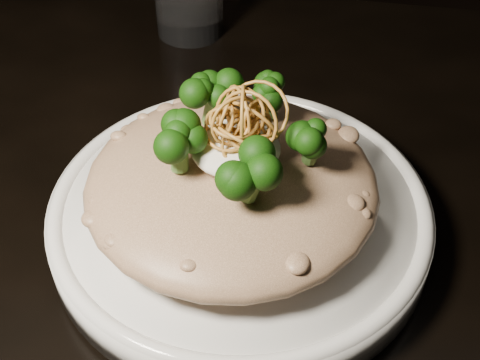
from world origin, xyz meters
name	(u,v)px	position (x,y,z in m)	size (l,w,h in m)	color
table	(160,281)	(0.00, 0.00, 0.67)	(1.10, 0.80, 0.75)	black
plate	(240,217)	(0.07, 0.00, 0.77)	(0.30, 0.30, 0.03)	white
risotto	(231,184)	(0.07, -0.01, 0.80)	(0.22, 0.22, 0.05)	brown
broccoli	(246,123)	(0.08, 0.00, 0.86)	(0.15, 0.15, 0.05)	black
cheese	(236,148)	(0.07, 0.00, 0.84)	(0.06, 0.06, 0.02)	white
shallots	(242,117)	(0.07, 0.00, 0.86)	(0.05, 0.05, 0.03)	brown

